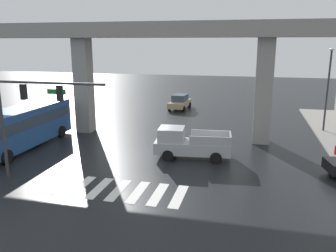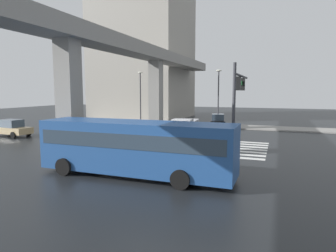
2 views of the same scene
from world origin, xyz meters
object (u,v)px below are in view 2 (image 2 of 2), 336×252
Objects in this scene: traffic_signal_mast at (238,95)px; street_lamp_near_corner at (218,91)px; city_bus at (135,145)px; street_lamp_mid_block at (140,91)px; fire_hydrant at (188,123)px; pickup_truck at (185,129)px; sedan_black at (218,121)px; sedan_tan at (11,128)px.

street_lamp_near_corner reaches higher than traffic_signal_mast.
city_bus is 1.49× the size of street_lamp_near_corner.
street_lamp_mid_block reaches higher than city_bus.
fire_hydrant is (-0.40, 3.80, -4.13)m from street_lamp_near_corner.
street_lamp_mid_block is at bearing 43.20° from pickup_truck.
city_bus is at bearing 179.88° from street_lamp_near_corner.
fire_hydrant is at bearing 15.17° from pickup_truck.
sedan_black is at bearing -79.12° from fire_hydrant.
traffic_signal_mast is 20.20m from fire_hydrant.
fire_hydrant is at bearing 96.00° from street_lamp_near_corner.
sedan_tan reaches higher than fire_hydrant.
street_lamp_near_corner and street_lamp_mid_block have the same top height.
street_lamp_mid_block is at bearing 86.72° from fire_hydrant.
sedan_tan is 23.70m from street_lamp_near_corner.
sedan_black is 0.70× the size of traffic_signal_mast.
street_lamp_near_corner is (-0.32, -0.06, 3.70)m from sedan_black.
pickup_truck is at bearing 173.79° from street_lamp_near_corner.
street_lamp_mid_block reaches higher than sedan_black.
fire_hydrant is (14.09, -14.58, -0.42)m from sedan_tan.
pickup_truck is 10.95m from street_lamp_near_corner.
pickup_truck is at bearing -76.34° from sedan_tan.
pickup_truck is at bearing -136.80° from street_lamp_mid_block.
street_lamp_mid_block is (22.74, 10.74, 2.83)m from city_bus.
fire_hydrant is at bearing -93.28° from street_lamp_mid_block.
traffic_signal_mast reaches higher than pickup_truck.
street_lamp_near_corner reaches higher than pickup_truck.
traffic_signal_mast is at bearing -143.46° from pickup_truck.
sedan_tan is at bearing 128.94° from sedan_black.
traffic_signal_mast is 0.90× the size of street_lamp_near_corner.
city_bus is 25.31m from street_lamp_mid_block.
sedan_black is at bearing -5.72° from pickup_truck.
city_bus reaches higher than pickup_truck.
street_lamp_mid_block is 8.12m from fire_hydrant.
city_bus is (-12.45, -1.07, 0.73)m from pickup_truck.
street_lamp_near_corner is 1.00× the size of street_lamp_mid_block.
street_lamp_near_corner is at bearing 14.67° from traffic_signal_mast.
street_lamp_mid_block is (-0.32, 10.73, 3.70)m from sedan_black.
traffic_signal_mast is (-18.58, -4.84, 3.53)m from sedan_black.
pickup_truck reaches higher than sedan_tan.
street_lamp_near_corner is at bearing -84.00° from fire_hydrant.
traffic_signal_mast is 23.99m from street_lamp_mid_block.
city_bus reaches higher than sedan_tan.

